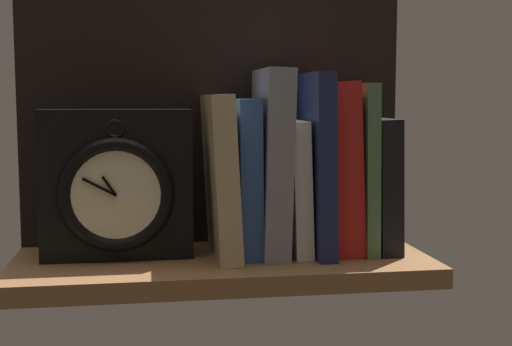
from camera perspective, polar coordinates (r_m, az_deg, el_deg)
ground_plane at (r=93.86cm, az=-2.74°, el=-7.55°), size 54.48×22.54×2.50cm
back_panel at (r=101.84cm, az=-3.48°, el=4.82°), size 54.48×1.20×37.23cm
book_tan_shortstories at (r=93.40cm, az=-2.82°, el=-0.18°), size 4.01×16.88×21.48cm
book_blue_modern at (r=93.84cm, az=-0.88°, el=-0.32°), size 3.09×12.49×20.80cm
book_gray_chess at (r=94.20cm, az=1.21°, el=0.90°), size 4.12×14.30×24.78cm
book_white_catcher at (r=95.19cm, az=3.10°, el=-1.11°), size 2.98×12.30×17.96cm
book_navy_bierce at (r=95.44cm, az=4.67°, el=0.81°), size 2.89×16.29×24.28cm
book_red_requiem at (r=96.36cm, az=6.62°, el=0.49°), size 4.88×12.04×23.20cm
book_green_romantic at (r=97.25cm, az=8.38°, el=0.45°), size 2.13×13.07×22.85cm
book_black_skeptic at (r=98.35cm, az=9.85°, el=-0.90°), size 3.42×12.54×18.17cm
framed_clock at (r=93.11cm, az=-11.23°, el=-1.00°), size 19.45×7.56×19.45cm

